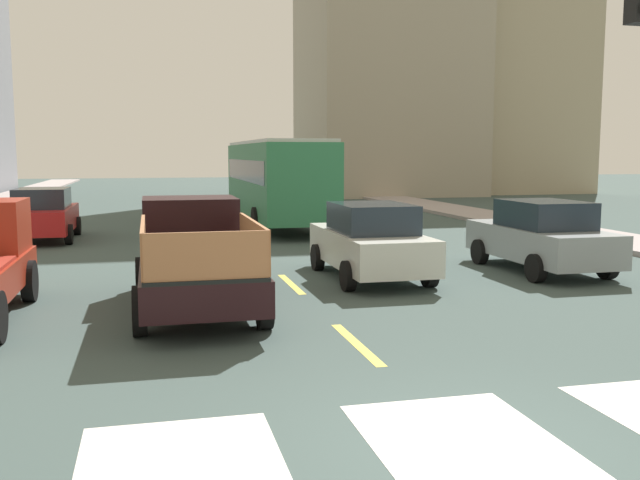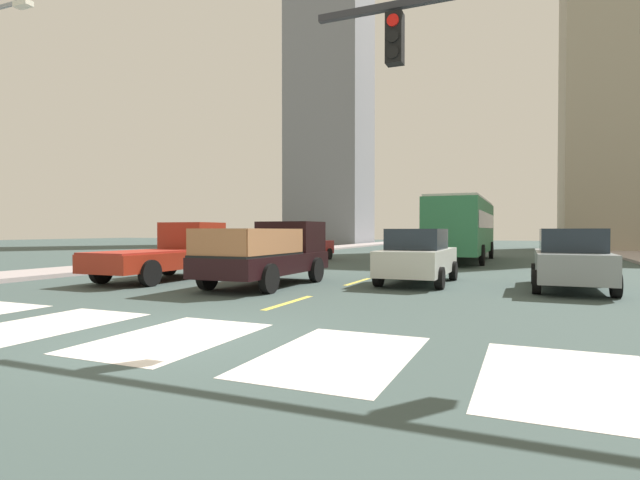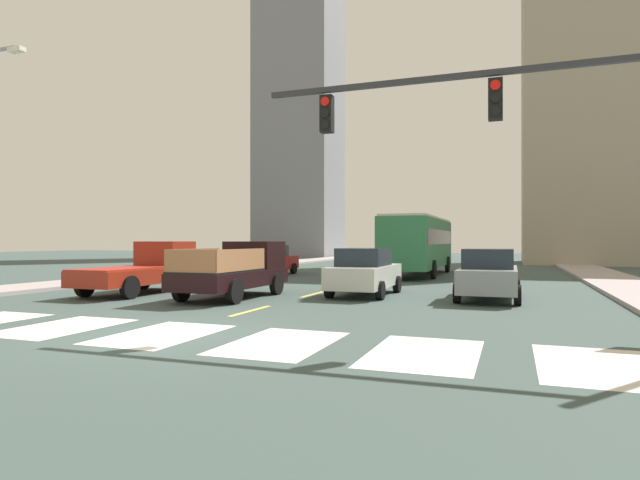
{
  "view_description": "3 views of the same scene",
  "coord_description": "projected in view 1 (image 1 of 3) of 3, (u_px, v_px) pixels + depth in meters",
  "views": [
    {
      "loc": [
        -2.96,
        -5.85,
        2.83
      ],
      "look_at": [
        0.59,
        8.74,
        0.99
      ],
      "focal_mm": 39.46,
      "sensor_mm": 36.0,
      "label": 1
    },
    {
      "loc": [
        5.05,
        -6.06,
        1.67
      ],
      "look_at": [
        -2.74,
        12.31,
        1.28
      ],
      "focal_mm": 27.39,
      "sensor_mm": 36.0,
      "label": 2
    },
    {
      "loc": [
        6.97,
        -9.35,
        1.98
      ],
      "look_at": [
        -2.92,
        17.72,
        2.03
      ],
      "focal_mm": 29.68,
      "sensor_mm": 36.0,
      "label": 3
    }
  ],
  "objects": [
    {
      "name": "lane_dash_3",
      "position": [
        236.0,
        234.0,
        25.01
      ],
      "size": [
        0.16,
        2.4,
        0.01
      ],
      "primitive_type": "cube",
      "color": "#DCC647",
      "rests_on": "ground"
    },
    {
      "name": "city_bus",
      "position": [
        276.0,
        176.0,
        27.38
      ],
      "size": [
        2.72,
        10.8,
        3.32
      ],
      "rotation": [
        0.0,
        0.0,
        0.01
      ],
      "color": "#2C7449",
      "rests_on": "ground"
    },
    {
      "name": "lane_dash_6",
      "position": [
        204.0,
        204.0,
        39.47
      ],
      "size": [
        0.16,
        2.4,
        0.01
      ],
      "primitive_type": "cube",
      "color": "#DCC647",
      "rests_on": "ground"
    },
    {
      "name": "lane_dash_4",
      "position": [
        222.0,
        221.0,
        29.83
      ],
      "size": [
        0.16,
        2.4,
        0.01
      ],
      "primitive_type": "cube",
      "color": "#DCC647",
      "rests_on": "ground"
    },
    {
      "name": "lane_dash_7",
      "position": [
        198.0,
        199.0,
        44.3
      ],
      "size": [
        0.16,
        2.4,
        0.01
      ],
      "primitive_type": "cube",
      "color": "#DCC647",
      "rests_on": "ground"
    },
    {
      "name": "ground_plane",
      "position": [
        477.0,
        453.0,
        6.68
      ],
      "size": [
        160.0,
        160.0,
        0.0
      ],
      "primitive_type": "plane",
      "color": "#3A4B48"
    },
    {
      "name": "lane_dash_2",
      "position": [
        257.0,
        253.0,
        20.18
      ],
      "size": [
        0.16,
        2.4,
        0.01
      ],
      "primitive_type": "cube",
      "color": "#DCC647",
      "rests_on": "ground"
    },
    {
      "name": "lane_dash_0",
      "position": [
        356.0,
        343.0,
        10.54
      ],
      "size": [
        0.16,
        2.4,
        0.01
      ],
      "primitive_type": "cube",
      "color": "#DCC647",
      "rests_on": "ground"
    },
    {
      "name": "sedan_near_left",
      "position": [
        370.0,
        241.0,
        15.97
      ],
      "size": [
        2.02,
        4.4,
        1.72
      ],
      "rotation": [
        0.0,
        0.0,
        0.05
      ],
      "color": "silver",
      "rests_on": "ground"
    },
    {
      "name": "lane_dash_1",
      "position": [
        291.0,
        284.0,
        15.36
      ],
      "size": [
        0.16,
        2.4,
        0.01
      ],
      "primitive_type": "cube",
      "color": "#DCC647",
      "rests_on": "ground"
    },
    {
      "name": "pickup_stakebed",
      "position": [
        195.0,
        257.0,
        13.02
      ],
      "size": [
        2.18,
        5.2,
        1.96
      ],
      "rotation": [
        0.0,
        0.0,
        -0.0
      ],
      "color": "black",
      "rests_on": "ground"
    },
    {
      "name": "crosswalk_stripe_3",
      "position": [
        477.0,
        453.0,
        6.68
      ],
      "size": [
        1.88,
        3.01,
        0.01
      ],
      "primitive_type": "cube",
      "color": "silver",
      "rests_on": "ground"
    },
    {
      "name": "sedan_mid",
      "position": [
        44.0,
        214.0,
        23.03
      ],
      "size": [
        2.02,
        4.4,
        1.72
      ],
      "rotation": [
        0.0,
        0.0,
        0.0
      ],
      "color": "red",
      "rests_on": "ground"
    },
    {
      "name": "block_mid_left",
      "position": [
        507.0,
        14.0,
        52.16
      ],
      "size": [
        9.69,
        10.14,
        26.28
      ],
      "primitive_type": "cube",
      "color": "tan",
      "rests_on": "ground"
    },
    {
      "name": "lane_dash_5",
      "position": [
        212.0,
        212.0,
        34.65
      ],
      "size": [
        0.16,
        2.4,
        0.01
      ],
      "primitive_type": "cube",
      "color": "#DCC647",
      "rests_on": "ground"
    },
    {
      "name": "sidewalk_right",
      "position": [
        542.0,
        227.0,
        26.74
      ],
      "size": [
        2.85,
        110.0,
        0.15
      ],
      "primitive_type": "cube",
      "color": "#A09493",
      "rests_on": "ground"
    },
    {
      "name": "sedan_far",
      "position": [
        541.0,
        236.0,
        16.94
      ],
      "size": [
        2.02,
        4.4,
        1.72
      ],
      "rotation": [
        0.0,
        0.0,
        -0.0
      ],
      "color": "gray",
      "rests_on": "ground"
    }
  ]
}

